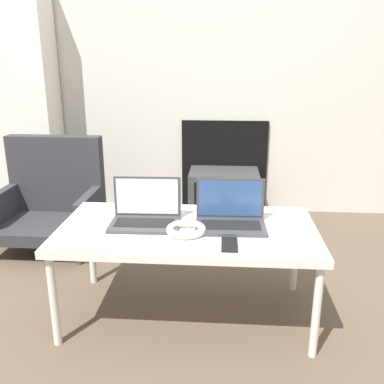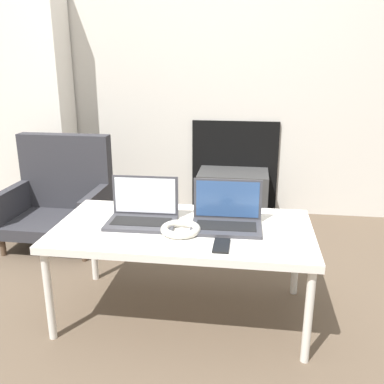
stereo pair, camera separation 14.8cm
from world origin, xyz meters
The scene contains 10 objects.
ground_plane centered at (0.00, 0.00, 0.00)m, with size 14.00×14.00×0.00m, color brown.
wall_back centered at (0.00, 1.81, 1.29)m, with size 7.00×0.08×2.60m.
table centered at (0.00, 0.21, 0.44)m, with size 1.22×0.64×0.48m.
laptop_left centered at (-0.21, 0.24, 0.52)m, with size 0.34×0.22×0.22m.
laptop_right centered at (0.20, 0.24, 0.52)m, with size 0.34×0.22×0.22m.
headphones centered at (0.00, 0.13, 0.49)m, with size 0.19×0.19×0.04m.
phone centered at (0.20, 0.01, 0.48)m, with size 0.07×0.15×0.01m.
tv centered at (0.17, 1.58, 0.20)m, with size 0.54×0.37×0.39m.
armchair centered at (-1.00, 1.03, 0.32)m, with size 0.66×0.55×0.73m.
bookshelf centered at (-1.60, 1.61, 0.90)m, with size 0.88×0.32×1.80m.
Camera 1 is at (0.16, -1.68, 1.25)m, focal length 40.00 mm.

